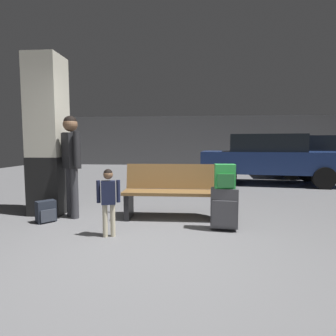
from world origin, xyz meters
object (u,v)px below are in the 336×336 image
(bench, at_px, (173,192))
(suitcase, at_px, (224,208))
(backpack_dark_floor, at_px, (46,212))
(parked_car_near, at_px, (268,158))
(backpack_bright, at_px, (225,177))
(adult, at_px, (71,155))
(parked_car_side, at_px, (322,156))
(child, at_px, (108,195))
(structural_pillar, at_px, (48,137))

(bench, height_order, suitcase, bench)
(backpack_dark_floor, relative_size, parked_car_near, 0.08)
(bench, xyz_separation_m, backpack_bright, (0.78, -0.58, 0.33))
(parked_car_near, bearing_deg, backpack_dark_floor, -135.22)
(suitcase, bearing_deg, backpack_bright, -29.70)
(adult, relative_size, parked_car_side, 0.40)
(child, relative_size, backpack_dark_floor, 2.66)
(suitcase, bearing_deg, bench, 143.05)
(adult, height_order, backpack_dark_floor, adult)
(backpack_dark_floor, bearing_deg, structural_pillar, 111.80)
(child, bearing_deg, suitcase, 14.68)
(adult, bearing_deg, child, -45.18)
(suitcase, bearing_deg, parked_car_side, 56.36)
(structural_pillar, xyz_separation_m, bench, (2.19, -0.15, -0.91))
(backpack_dark_floor, bearing_deg, parked_car_near, 44.78)
(suitcase, relative_size, backpack_bright, 1.78)
(suitcase, height_order, adult, adult)
(child, xyz_separation_m, parked_car_side, (5.80, 6.79, 0.25))
(adult, relative_size, backpack_dark_floor, 4.95)
(bench, bearing_deg, adult, -176.83)
(structural_pillar, height_order, parked_car_near, structural_pillar)
(bench, height_order, child, child)
(child, distance_m, parked_car_near, 6.24)
(structural_pillar, relative_size, backpack_bright, 8.02)
(suitcase, relative_size, backpack_dark_floor, 1.78)
(backpack_bright, xyz_separation_m, adult, (-2.45, 0.49, 0.27))
(bench, relative_size, parked_car_side, 0.38)
(backpack_bright, xyz_separation_m, parked_car_near, (1.91, 4.78, 0.03))
(adult, bearing_deg, bench, 3.17)
(bench, relative_size, backpack_bright, 4.72)
(parked_car_side, bearing_deg, structural_pillar, -141.95)
(backpack_dark_floor, xyz_separation_m, parked_car_side, (6.98, 6.21, 0.64))
(parked_car_near, bearing_deg, child, -123.72)
(child, bearing_deg, structural_pillar, 141.02)
(bench, xyz_separation_m, parked_car_near, (2.68, 4.20, 0.36))
(structural_pillar, bearing_deg, parked_car_near, 39.71)
(child, bearing_deg, parked_car_side, 49.48)
(structural_pillar, distance_m, backpack_bright, 3.11)
(child, xyz_separation_m, adult, (-0.89, 0.90, 0.48))
(bench, xyz_separation_m, child, (-0.78, -0.99, 0.11))
(bench, height_order, adult, adult)
(suitcase, bearing_deg, backpack_dark_floor, 176.48)
(suitcase, height_order, backpack_bright, backpack_bright)
(backpack_bright, relative_size, child, 0.38)
(suitcase, xyz_separation_m, child, (-1.56, -0.41, 0.24))
(backpack_dark_floor, bearing_deg, parked_car_side, 41.64)
(structural_pillar, distance_m, adult, 0.65)
(suitcase, bearing_deg, child, -165.32)
(bench, xyz_separation_m, parked_car_side, (5.02, 5.79, 0.36))
(adult, bearing_deg, parked_car_side, 41.34)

